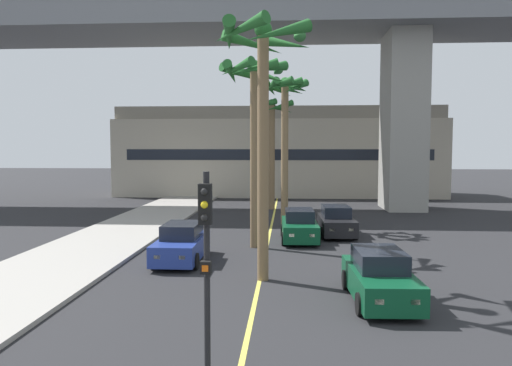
% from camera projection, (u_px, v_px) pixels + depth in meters
% --- Properties ---
extents(sidewalk_left, '(4.80, 80.00, 0.15)m').
position_uv_depth(sidewalk_left, '(40.00, 274.00, 17.78)').
color(sidewalk_left, '#9E9991').
rests_on(sidewalk_left, ground).
extents(lane_stripe_center, '(0.14, 56.00, 0.01)m').
position_uv_depth(lane_stripe_center, '(269.00, 238.00, 25.23)').
color(lane_stripe_center, '#DBCC4C').
rests_on(lane_stripe_center, ground).
extents(bridge_overpass, '(89.38, 8.00, 17.46)m').
position_uv_depth(bridge_overpass, '(286.00, 24.00, 37.00)').
color(bridge_overpass, slate).
rests_on(bridge_overpass, ground).
extents(pier_building_backdrop, '(31.35, 8.04, 8.55)m').
position_uv_depth(pier_building_backdrop, '(278.00, 152.00, 48.88)').
color(pier_building_backdrop, '#BCB29E').
rests_on(pier_building_backdrop, ground).
extents(car_queue_front, '(1.93, 4.15, 1.56)m').
position_uv_depth(car_queue_front, '(299.00, 226.00, 24.57)').
color(car_queue_front, '#0C4728').
rests_on(car_queue_front, ground).
extents(car_queue_second, '(1.84, 4.10, 1.56)m').
position_uv_depth(car_queue_second, '(182.00, 244.00, 20.04)').
color(car_queue_second, navy).
rests_on(car_queue_second, ground).
extents(car_queue_third, '(1.96, 4.16, 1.56)m').
position_uv_depth(car_queue_third, '(380.00, 278.00, 14.82)').
color(car_queue_third, '#0C4728').
rests_on(car_queue_third, ground).
extents(car_queue_fourth, '(1.95, 4.16, 1.56)m').
position_uv_depth(car_queue_fourth, '(336.00, 222.00, 26.11)').
color(car_queue_fourth, black).
rests_on(car_queue_fourth, ground).
extents(traffic_light_median_near, '(0.24, 0.37, 4.20)m').
position_uv_depth(traffic_light_median_near, '(206.00, 250.00, 9.22)').
color(traffic_light_median_near, black).
rests_on(traffic_light_median_near, ground).
extents(palm_tree_near_median, '(2.86, 2.86, 8.75)m').
position_uv_depth(palm_tree_near_median, '(285.00, 108.00, 28.45)').
color(palm_tree_near_median, brown).
rests_on(palm_tree_near_median, ground).
extents(palm_tree_mid_median, '(3.42, 3.57, 8.32)m').
position_uv_depth(palm_tree_mid_median, '(272.00, 127.00, 36.84)').
color(palm_tree_mid_median, brown).
rests_on(palm_tree_mid_median, ground).
extents(palm_tree_far_median, '(3.55, 3.62, 8.97)m').
position_uv_depth(palm_tree_far_median, '(263.00, 76.00, 16.73)').
color(palm_tree_far_median, brown).
rests_on(palm_tree_far_median, ground).
extents(palm_tree_farthest_median, '(3.27, 3.29, 8.67)m').
position_uv_depth(palm_tree_farthest_median, '(254.00, 91.00, 22.41)').
color(palm_tree_farthest_median, brown).
rests_on(palm_tree_farthest_median, ground).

